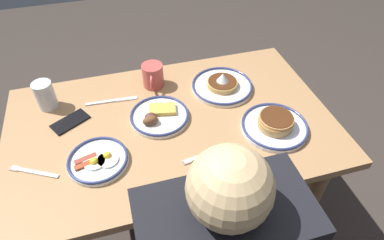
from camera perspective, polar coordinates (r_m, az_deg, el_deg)
ground_plane at (r=1.89m, az=-2.63°, el=-16.47°), size 6.00×6.00×0.00m
dining_table at (r=1.38m, az=-3.47°, el=-3.46°), size 1.29×0.79×0.74m
plate_near_main at (r=1.31m, az=-5.88°, el=0.70°), size 0.24×0.24×0.05m
plate_center_pancakes at (r=1.20m, az=-16.08°, el=-6.77°), size 0.21×0.21×0.04m
plate_far_companion at (r=1.46m, az=5.28°, el=6.07°), size 0.27×0.27×0.08m
plate_far_side at (r=1.30m, az=14.28°, el=-0.78°), size 0.26×0.26×0.06m
coffee_mug at (r=1.46m, az=-6.87°, el=7.72°), size 0.09×0.13×0.10m
drinking_glass at (r=1.46m, az=-24.17°, el=3.76°), size 0.08×0.08×0.12m
cell_phone at (r=1.39m, az=-20.50°, el=-0.29°), size 0.16×0.14×0.01m
fork_near at (r=1.19m, az=2.35°, el=-6.04°), size 0.18×0.05×0.01m
fork_far at (r=1.26m, az=-25.93°, el=-8.18°), size 0.17×0.10×0.01m
butter_knife at (r=1.43m, az=-13.85°, el=3.25°), size 0.22×0.03×0.01m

